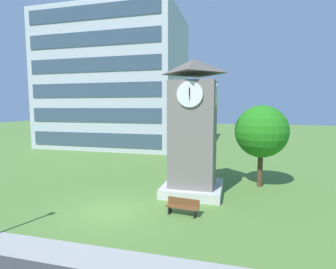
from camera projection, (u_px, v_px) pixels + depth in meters
ground_plane at (110, 211)px, 14.79m from camera, size 160.00×160.00×0.00m
kerb_strip at (61, 252)px, 10.58m from camera, size 120.00×1.60×0.01m
office_building at (116, 82)px, 39.85m from camera, size 19.85×13.49×19.20m
clock_tower at (193, 135)px, 17.51m from camera, size 3.90×3.90×8.96m
park_bench at (183, 206)px, 14.21m from camera, size 1.85×0.70×0.88m
tree_near_tower at (261, 132)px, 18.97m from camera, size 3.78×3.78×5.97m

